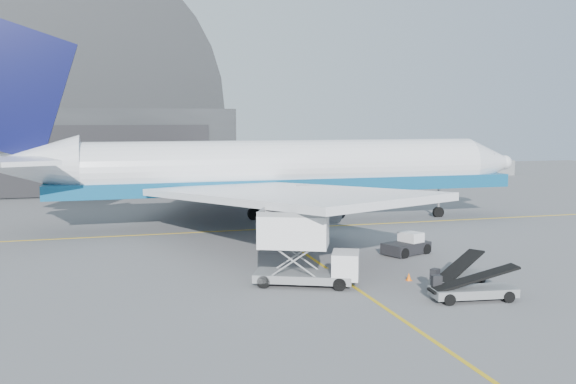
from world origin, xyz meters
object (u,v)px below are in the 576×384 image
object	(u,v)px
belt_loader_a	(458,277)
belt_loader_b	(472,290)
catering_truck	(302,250)
pushback_tug	(407,246)
airliner	(268,170)

from	to	relation	value
belt_loader_a	belt_loader_b	bearing A→B (deg)	-138.28
catering_truck	pushback_tug	world-z (taller)	catering_truck
airliner	belt_loader_a	world-z (taller)	airliner
pushback_tug	belt_loader_a	bearing A→B (deg)	-120.93
belt_loader_a	belt_loader_b	distance (m)	3.17
catering_truck	belt_loader_a	world-z (taller)	catering_truck
airliner	belt_loader_a	distance (m)	27.41
catering_truck	belt_loader_a	size ratio (longest dim) A/B	1.42
airliner	pushback_tug	bearing A→B (deg)	-66.61
airliner	belt_loader_a	bearing A→B (deg)	-77.49
belt_loader_a	airliner	bearing A→B (deg)	69.85
belt_loader_b	pushback_tug	bearing A→B (deg)	87.08
airliner	pushback_tug	world-z (taller)	airliner
catering_truck	belt_loader_b	distance (m)	10.58
belt_loader_b	catering_truck	bearing A→B (deg)	151.52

